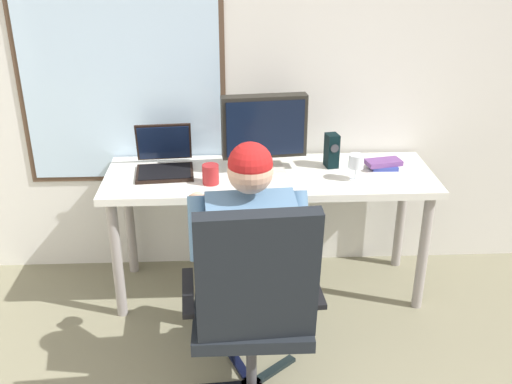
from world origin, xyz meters
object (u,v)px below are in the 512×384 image
at_px(crt_monitor, 264,129).
at_px(coffee_mug, 211,174).
at_px(person_seated, 248,254).
at_px(laptop, 164,158).
at_px(desk_speaker, 332,151).
at_px(office_chair, 254,299).
at_px(wine_glass, 356,162).
at_px(book_stack, 384,164).
at_px(desk, 269,188).

distance_m(crt_monitor, coffee_mug, 0.40).
height_order(person_seated, laptop, person_seated).
relative_size(crt_monitor, desk_speaker, 2.44).
bearing_deg(office_chair, person_seated, 93.60).
bearing_deg(coffee_mug, crt_monitor, 30.74).
bearing_deg(wine_glass, laptop, 169.27).
relative_size(laptop, book_stack, 1.69).
distance_m(desk, office_chair, 0.98).
bearing_deg(coffee_mug, desk_speaker, 17.26).
bearing_deg(coffee_mug, book_stack, 9.83).
bearing_deg(office_chair, desk_speaker, 65.16).
bearing_deg(desk, laptop, 171.08).
distance_m(person_seated, book_stack, 1.09).
xyz_separation_m(crt_monitor, coffee_mug, (-0.30, -0.18, -0.19)).
bearing_deg(desk, desk_speaker, 14.23).
bearing_deg(crt_monitor, coffee_mug, -149.26).
bearing_deg(crt_monitor, desk, -62.56).
bearing_deg(office_chair, coffee_mug, 103.18).
distance_m(desk, crt_monitor, 0.34).
distance_m(book_stack, coffee_mug, 1.00).
relative_size(office_chair, person_seated, 0.86).
relative_size(person_seated, book_stack, 5.72).
xyz_separation_m(office_chair, person_seated, (-0.02, 0.28, 0.06)).
relative_size(office_chair, desk_speaker, 5.45).
height_order(person_seated, wine_glass, person_seated).
height_order(desk, person_seated, person_seated).
relative_size(office_chair, laptop, 2.91).
distance_m(desk_speaker, coffee_mug, 0.72).
relative_size(office_chair, coffee_mug, 9.95).
distance_m(desk, person_seated, 0.70).
height_order(office_chair, crt_monitor, crt_monitor).
bearing_deg(desk, wine_glass, -13.03).
relative_size(desk_speaker, coffee_mug, 1.83).
xyz_separation_m(wine_glass, desk_speaker, (-0.10, 0.20, -0.00)).
distance_m(person_seated, laptop, 0.91).
xyz_separation_m(crt_monitor, wine_glass, (0.49, -0.16, -0.15)).
relative_size(crt_monitor, coffee_mug, 4.46).
xyz_separation_m(office_chair, desk_speaker, (0.49, 1.06, 0.27)).
height_order(person_seated, desk_speaker, person_seated).
bearing_deg(crt_monitor, book_stack, -0.56).
height_order(crt_monitor, laptop, crt_monitor).
xyz_separation_m(book_stack, coffee_mug, (-0.98, -0.17, 0.03)).
bearing_deg(laptop, person_seated, -60.04).
bearing_deg(book_stack, wine_glass, -141.61).
distance_m(desk, laptop, 0.62).
xyz_separation_m(office_chair, laptop, (-0.46, 1.06, 0.24)).
height_order(laptop, desk_speaker, laptop).
xyz_separation_m(wine_glass, coffee_mug, (-0.79, -0.02, -0.05)).
xyz_separation_m(laptop, book_stack, (1.25, -0.04, -0.04)).
distance_m(desk, desk_speaker, 0.42).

